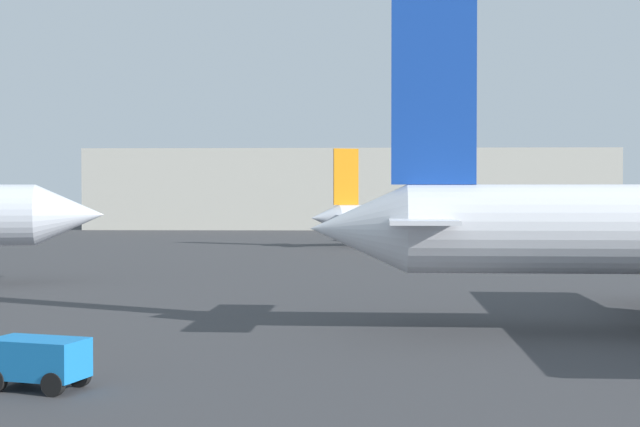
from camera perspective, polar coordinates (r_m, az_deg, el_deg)
The scene contains 3 objects.
airplane_distant at distance 88.95m, azimuth 6.71°, elevation -0.22°, with size 23.59×18.26×9.38m.
baggage_cart at distance 24.34m, azimuth -17.41°, elevation -8.82°, with size 2.66×1.93×1.30m.
terminal_building at distance 139.01m, azimuth 1.88°, elevation 1.52°, with size 75.57×26.43×11.55m, color beige.
Camera 1 is at (0.22, -10.55, 4.96)m, focal length 50.61 mm.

